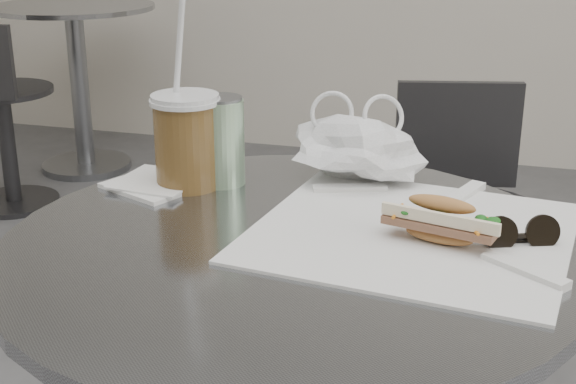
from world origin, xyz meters
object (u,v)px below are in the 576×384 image
(bg_chair, at_px, (0,126))
(banh_mi, at_px, (440,221))
(sunglasses, at_px, (521,235))
(drink_can, at_px, (221,141))
(iced_coffee, at_px, (187,139))
(chair_far, at_px, (458,258))
(bg_table, at_px, (78,68))

(bg_chair, distance_m, banh_mi, 2.48)
(bg_chair, relative_size, banh_mi, 3.95)
(sunglasses, xyz_separation_m, drink_can, (-0.45, 0.13, 0.05))
(bg_chair, height_order, iced_coffee, iced_coffee)
(chair_far, bearing_deg, drink_can, 52.41)
(bg_table, distance_m, banh_mi, 2.82)
(bg_chair, distance_m, sunglasses, 2.54)
(iced_coffee, xyz_separation_m, drink_can, (0.05, 0.03, -0.01))
(banh_mi, distance_m, drink_can, 0.38)
(bg_table, distance_m, chair_far, 2.19)
(bg_table, bearing_deg, chair_far, -35.96)
(drink_can, bearing_deg, chair_far, 65.36)
(bg_table, distance_m, drink_can, 2.49)
(chair_far, relative_size, sunglasses, 7.52)
(bg_chair, height_order, banh_mi, banh_mi)
(bg_table, height_order, chair_far, same)
(chair_far, xyz_separation_m, sunglasses, (0.12, -0.86, 0.42))
(bg_table, distance_m, bg_chair, 0.56)
(bg_table, relative_size, sunglasses, 7.52)
(bg_table, bearing_deg, banh_mi, -50.37)
(bg_chair, height_order, drink_can, drink_can)
(bg_table, xyz_separation_m, sunglasses, (1.89, -2.14, 0.29))
(bg_table, relative_size, drink_can, 5.38)
(chair_far, relative_size, bg_chair, 0.99)
(banh_mi, distance_m, sunglasses, 0.10)
(banh_mi, bearing_deg, bg_table, 143.58)
(banh_mi, xyz_separation_m, iced_coffee, (-0.40, 0.12, 0.04))
(bg_table, height_order, drink_can, drink_can)
(iced_coffee, bearing_deg, sunglasses, -11.71)
(bg_table, bearing_deg, bg_chair, -94.34)
(chair_far, bearing_deg, banh_mi, 78.30)
(iced_coffee, height_order, sunglasses, iced_coffee)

